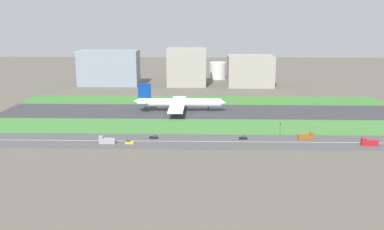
{
  "coord_description": "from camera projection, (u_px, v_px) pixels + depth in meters",
  "views": [
    {
      "loc": [
        0.75,
        -289.73,
        65.43
      ],
      "look_at": [
        -6.06,
        -36.5,
        6.0
      ],
      "focal_mm": 39.64,
      "sensor_mm": 36.0,
      "label": 1
    }
  ],
  "objects": [
    {
      "name": "ground_plane",
      "position": [
        202.0,
        112.0,
        296.93
      ],
      "size": [
        800.0,
        800.0,
        0.0
      ],
      "primitive_type": "plane",
      "color": "#5B564C"
    },
    {
      "name": "runway",
      "position": [
        202.0,
        111.0,
        296.92
      ],
      "size": [
        280.0,
        46.0,
        0.1
      ],
      "primitive_type": "cube",
      "color": "#38383D",
      "rests_on": "ground_plane"
    },
    {
      "name": "grass_median_north",
      "position": [
        202.0,
        100.0,
        336.82
      ],
      "size": [
        280.0,
        36.0,
        0.1
      ],
      "primitive_type": "cube",
      "color": "#3D7A33",
      "rests_on": "ground_plane"
    },
    {
      "name": "grass_median_south",
      "position": [
        202.0,
        126.0,
        257.02
      ],
      "size": [
        280.0,
        36.0,
        0.1
      ],
      "primitive_type": "cube",
      "color": "#427F38",
      "rests_on": "ground_plane"
    },
    {
      "name": "highway",
      "position": [
        202.0,
        142.0,
        225.88
      ],
      "size": [
        280.0,
        28.0,
        0.1
      ],
      "primitive_type": "cube",
      "color": "#4C4C4F",
      "rests_on": "ground_plane"
    },
    {
      "name": "highway_centerline",
      "position": [
        202.0,
        141.0,
        225.86
      ],
      "size": [
        266.0,
        0.5,
        0.01
      ],
      "primitive_type": "cube",
      "color": "silver",
      "rests_on": "highway"
    },
    {
      "name": "airliner",
      "position": [
        178.0,
        103.0,
        295.95
      ],
      "size": [
        65.0,
        56.0,
        19.7
      ],
      "color": "white",
      "rests_on": "runway"
    },
    {
      "name": "truck_1",
      "position": [
        369.0,
        143.0,
        218.37
      ],
      "size": [
        8.4,
        2.5,
        4.0
      ],
      "rotation": [
        0.0,
        0.0,
        3.14
      ],
      "color": "#B2191E",
      "rests_on": "highway"
    },
    {
      "name": "car_3",
      "position": [
        243.0,
        138.0,
        229.94
      ],
      "size": [
        4.4,
        1.8,
        2.0
      ],
      "color": "black",
      "rests_on": "highway"
    },
    {
      "name": "truck_2",
      "position": [
        107.0,
        141.0,
        221.94
      ],
      "size": [
        8.4,
        2.5,
        4.0
      ],
      "rotation": [
        0.0,
        0.0,
        3.14
      ],
      "color": "#99999E",
      "rests_on": "highway"
    },
    {
      "name": "truck_0",
      "position": [
        306.0,
        137.0,
        228.89
      ],
      "size": [
        8.4,
        2.5,
        4.0
      ],
      "color": "brown",
      "rests_on": "highway"
    },
    {
      "name": "car_1",
      "position": [
        154.0,
        137.0,
        231.22
      ],
      "size": [
        4.4,
        1.8,
        2.0
      ],
      "color": "black",
      "rests_on": "highway"
    },
    {
      "name": "car_0",
      "position": [
        129.0,
        142.0,
        221.8
      ],
      "size": [
        4.4,
        1.8,
        2.0
      ],
      "rotation": [
        0.0,
        0.0,
        3.14
      ],
      "color": "yellow",
      "rests_on": "highway"
    },
    {
      "name": "traffic_light",
      "position": [
        280.0,
        128.0,
        236.4
      ],
      "size": [
        0.36,
        0.5,
        7.2
      ],
      "color": "#4C4C51",
      "rests_on": "highway"
    },
    {
      "name": "terminal_building",
      "position": [
        109.0,
        68.0,
        406.42
      ],
      "size": [
        56.84,
        24.71,
        33.39
      ],
      "primitive_type": "cube",
      "color": "gray",
      "rests_on": "ground_plane"
    },
    {
      "name": "hangar_building",
      "position": [
        187.0,
        67.0,
        404.23
      ],
      "size": [
        36.63,
        27.96,
        35.38
      ],
      "primitive_type": "cube",
      "color": "#9E998E",
      "rests_on": "ground_plane"
    },
    {
      "name": "office_tower",
      "position": [
        250.0,
        71.0,
        403.4
      ],
      "size": [
        42.66,
        34.02,
        28.79
      ],
      "primitive_type": "cube",
      "color": "#9E998E",
      "rests_on": "ground_plane"
    },
    {
      "name": "fuel_tank_west",
      "position": [
        218.0,
        71.0,
        449.24
      ],
      "size": [
        17.14,
        17.14,
        17.63
      ],
      "primitive_type": "cylinder",
      "color": "silver",
      "rests_on": "ground_plane"
    }
  ]
}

